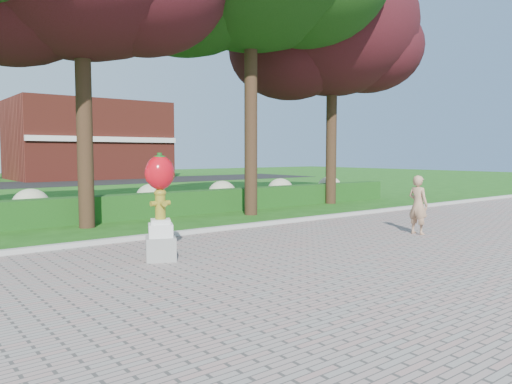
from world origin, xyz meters
TOP-DOWN VIEW (x-y plane):
  - ground at (0.00, 0.00)m, footprint 100.00×100.00m
  - walkway at (0.00, -4.00)m, footprint 40.00×14.00m
  - curb at (0.00, 3.00)m, footprint 40.00×0.18m
  - lawn_hedge at (0.00, 7.00)m, footprint 24.00×0.70m
  - hydrangea_row at (0.57, 8.00)m, footprint 20.10×1.10m
  - street at (0.00, 28.00)m, footprint 50.00×8.00m
  - building_right at (8.00, 34.00)m, footprint 12.00×8.00m
  - tree_far_right at (8.40, 6.58)m, footprint 7.88×6.72m
  - hydrant_sculpture at (-2.44, 0.63)m, footprint 0.75×0.75m
  - woman at (4.22, -0.61)m, footprint 0.39×0.57m

SIDE VIEW (x-z plane):
  - ground at x=0.00m, z-range 0.00..0.00m
  - street at x=0.00m, z-range 0.00..0.02m
  - walkway at x=0.00m, z-range 0.00..0.04m
  - curb at x=0.00m, z-range 0.00..0.15m
  - lawn_hedge at x=0.00m, z-range 0.00..0.80m
  - hydrangea_row at x=0.57m, z-range 0.06..1.04m
  - woman at x=4.22m, z-range 0.04..1.56m
  - hydrant_sculpture at x=-2.44m, z-range 0.10..2.19m
  - building_right at x=8.00m, z-range 0.00..6.40m
  - tree_far_right at x=8.40m, z-range 1.86..12.07m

